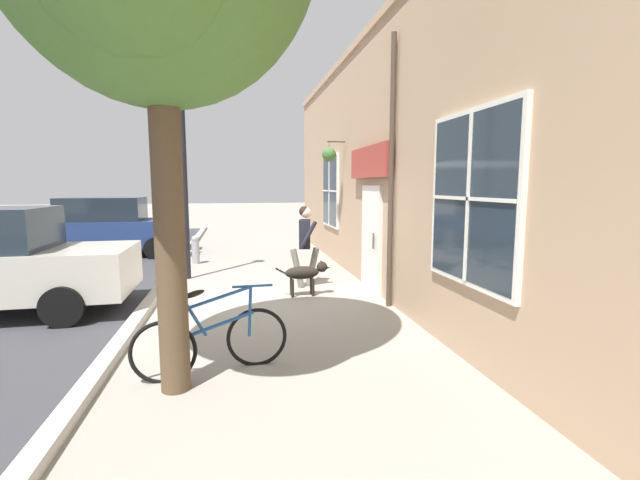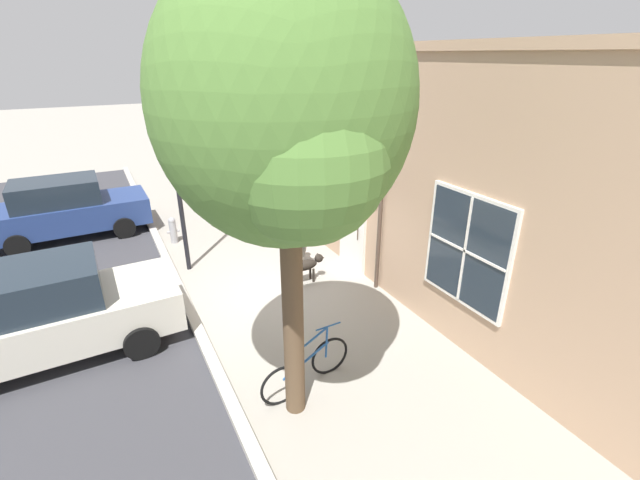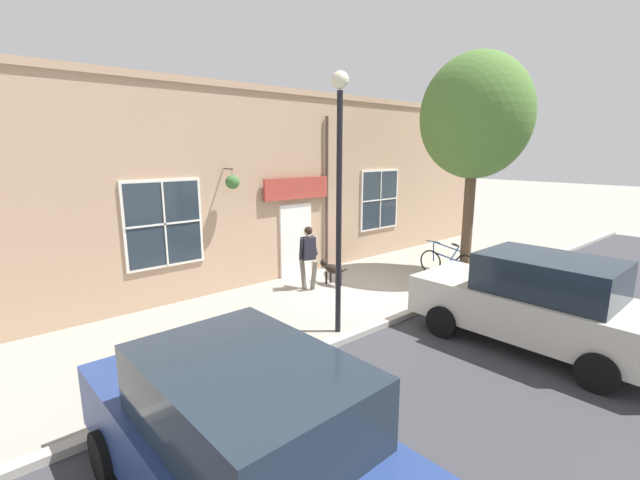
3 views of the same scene
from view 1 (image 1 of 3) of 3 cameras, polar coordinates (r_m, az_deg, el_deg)
ground_plane at (r=8.00m, az=-7.45°, el=-7.99°), size 90.00×90.00×0.00m
storefront_facade at (r=8.24m, az=9.00°, el=10.78°), size 0.95×18.00×5.24m
pedestrian_walking at (r=8.83m, az=-2.02°, el=0.18°), size 0.65×0.61×1.68m
dog_on_leash at (r=8.18m, az=-1.95°, el=-4.37°), size 1.06×0.29×0.68m
leaning_bicycle at (r=5.05m, az=-14.14°, el=-12.84°), size 1.71×0.34×1.01m
parked_car_nearest_curb at (r=14.25m, az=-26.24°, el=1.62°), size 4.34×2.01×1.75m
street_lamp at (r=10.05m, az=-17.80°, el=13.52°), size 0.32×0.32×5.00m
fire_hydrant at (r=11.98m, az=-16.27°, el=-1.19°), size 0.34×0.20×0.77m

